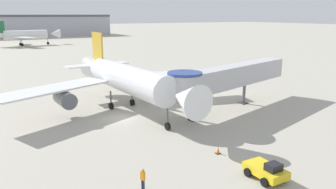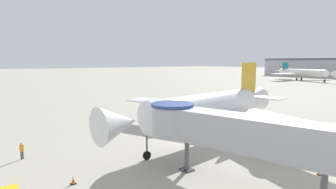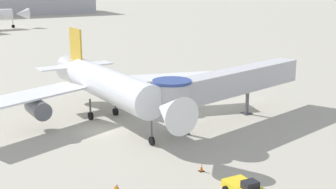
{
  "view_description": "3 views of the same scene",
  "coord_description": "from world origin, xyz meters",
  "px_view_note": "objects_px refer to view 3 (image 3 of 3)",
  "views": [
    {
      "loc": [
        -14.88,
        -37.08,
        12.79
      ],
      "look_at": [
        5.73,
        -1.59,
        2.71
      ],
      "focal_mm": 35.0,
      "sensor_mm": 36.0,
      "label": 1
    },
    {
      "loc": [
        25.03,
        -21.05,
        10.21
      ],
      "look_at": [
        -3.32,
        0.7,
        5.73
      ],
      "focal_mm": 28.0,
      "sensor_mm": 36.0,
      "label": 2
    },
    {
      "loc": [
        -17.32,
        -46.81,
        16.71
      ],
      "look_at": [
        6.96,
        -2.36,
        3.83
      ],
      "focal_mm": 50.0,
      "sensor_mm": 36.0,
      "label": 3
    }
  ],
  "objects_px": {
    "jet_bridge": "(223,84)",
    "pushback_tug_yellow": "(244,188)",
    "traffic_cone_near_nose": "(201,167)",
    "traffic_cone_starboard_wing": "(202,103)",
    "main_airplane": "(108,86)"
  },
  "relations": [
    {
      "from": "traffic_cone_starboard_wing",
      "to": "traffic_cone_near_nose",
      "type": "height_order",
      "value": "traffic_cone_near_nose"
    },
    {
      "from": "jet_bridge",
      "to": "pushback_tug_yellow",
      "type": "distance_m",
      "value": 19.83
    },
    {
      "from": "pushback_tug_yellow",
      "to": "traffic_cone_starboard_wing",
      "type": "distance_m",
      "value": 26.65
    },
    {
      "from": "main_airplane",
      "to": "traffic_cone_starboard_wing",
      "type": "relative_size",
      "value": 54.88
    },
    {
      "from": "traffic_cone_near_nose",
      "to": "pushback_tug_yellow",
      "type": "bearing_deg",
      "value": -87.35
    },
    {
      "from": "main_airplane",
      "to": "traffic_cone_near_nose",
      "type": "height_order",
      "value": "main_airplane"
    },
    {
      "from": "main_airplane",
      "to": "pushback_tug_yellow",
      "type": "bearing_deg",
      "value": -89.67
    },
    {
      "from": "main_airplane",
      "to": "jet_bridge",
      "type": "xyz_separation_m",
      "value": [
        11.64,
        -6.72,
        0.31
      ]
    },
    {
      "from": "main_airplane",
      "to": "traffic_cone_starboard_wing",
      "type": "bearing_deg",
      "value": -2.27
    },
    {
      "from": "pushback_tug_yellow",
      "to": "traffic_cone_near_nose",
      "type": "relative_size",
      "value": 4.62
    },
    {
      "from": "traffic_cone_starboard_wing",
      "to": "traffic_cone_near_nose",
      "type": "relative_size",
      "value": 0.84
    },
    {
      "from": "jet_bridge",
      "to": "traffic_cone_starboard_wing",
      "type": "relative_size",
      "value": 37.58
    },
    {
      "from": "jet_bridge",
      "to": "traffic_cone_near_nose",
      "type": "bearing_deg",
      "value": -146.54
    },
    {
      "from": "pushback_tug_yellow",
      "to": "traffic_cone_starboard_wing",
      "type": "relative_size",
      "value": 5.52
    },
    {
      "from": "traffic_cone_starboard_wing",
      "to": "pushback_tug_yellow",
      "type": "bearing_deg",
      "value": -115.66
    }
  ]
}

